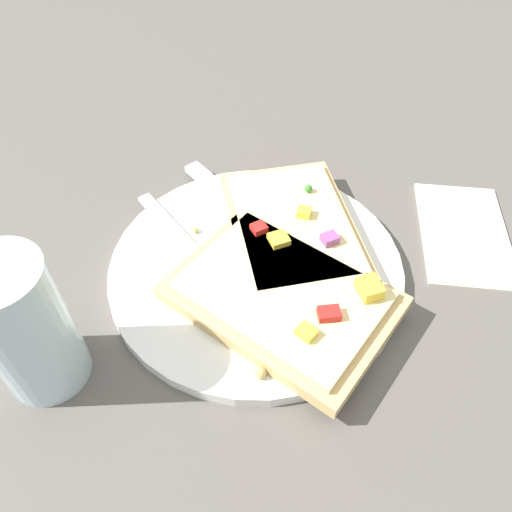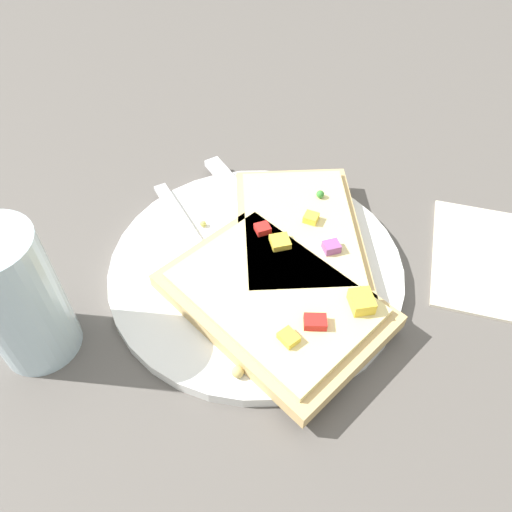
% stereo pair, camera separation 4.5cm
% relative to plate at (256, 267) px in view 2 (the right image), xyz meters
% --- Properties ---
extents(ground_plane, '(4.00, 4.00, 0.00)m').
position_rel_plate_xyz_m(ground_plane, '(0.00, 0.00, -0.01)').
color(ground_plane, '#56514C').
extents(plate, '(0.27, 0.27, 0.01)m').
position_rel_plate_xyz_m(plate, '(0.00, 0.00, 0.00)').
color(plate, white).
rests_on(plate, ground).
extents(fork, '(0.18, 0.17, 0.01)m').
position_rel_plate_xyz_m(fork, '(0.02, -0.04, 0.01)').
color(fork, silver).
rests_on(fork, plate).
extents(knife, '(0.16, 0.17, 0.01)m').
position_rel_plate_xyz_m(knife, '(-0.07, -0.02, 0.01)').
color(knife, silver).
rests_on(knife, plate).
extents(pizza_slice_main, '(0.20, 0.22, 0.03)m').
position_rel_plate_xyz_m(pizza_slice_main, '(0.04, 0.03, 0.02)').
color(pizza_slice_main, tan).
rests_on(pizza_slice_main, plate).
extents(pizza_slice_corner, '(0.20, 0.16, 0.03)m').
position_rel_plate_xyz_m(pizza_slice_corner, '(-0.04, 0.03, 0.02)').
color(pizza_slice_corner, tan).
rests_on(pizza_slice_corner, plate).
extents(crumb_scatter, '(0.22, 0.09, 0.01)m').
position_rel_plate_xyz_m(crumb_scatter, '(0.05, -0.00, 0.01)').
color(crumb_scatter, tan).
rests_on(crumb_scatter, plate).
extents(drinking_glass, '(0.06, 0.06, 0.12)m').
position_rel_plate_xyz_m(drinking_glass, '(0.12, -0.15, 0.06)').
color(drinking_glass, silver).
rests_on(drinking_glass, ground).
extents(napkin, '(0.14, 0.09, 0.01)m').
position_rel_plate_xyz_m(napkin, '(-0.07, 0.20, -0.00)').
color(napkin, beige).
rests_on(napkin, ground).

